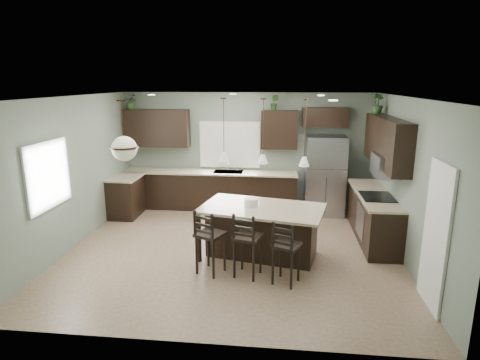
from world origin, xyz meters
name	(u,v)px	position (x,y,z in m)	size (l,w,h in m)	color
ground	(232,250)	(0.00, 0.00, 0.00)	(6.00, 6.00, 0.00)	#9E8466
pantry_door	(436,237)	(2.98, -1.55, 1.02)	(0.04, 0.82, 2.04)	white
window_back	(230,145)	(-0.40, 2.73, 1.55)	(1.35, 0.02, 1.00)	white
window_left	(47,175)	(-2.98, -0.80, 1.55)	(0.02, 1.10, 1.00)	white
left_return_cabs	(126,197)	(-2.70, 1.70, 0.45)	(0.60, 0.90, 0.90)	black
left_return_countertop	(125,177)	(-2.68, 1.70, 0.92)	(0.66, 0.96, 0.04)	#C0B291
back_lower_cabs	(210,191)	(-0.85, 2.45, 0.45)	(4.20, 0.60, 0.90)	black
back_countertop	(210,172)	(-0.85, 2.43, 0.92)	(4.20, 0.66, 0.04)	#C0B291
sink_inset	(228,172)	(-0.40, 2.43, 0.94)	(0.70, 0.45, 0.01)	gray
faucet	(228,166)	(-0.40, 2.40, 1.08)	(0.02, 0.02, 0.28)	silver
back_upper_left	(157,128)	(-2.15, 2.58, 1.95)	(1.55, 0.34, 0.90)	black
back_upper_right	(279,130)	(0.80, 2.58, 1.95)	(0.85, 0.34, 0.90)	black
fridge_header	(326,117)	(1.85, 2.58, 2.25)	(1.05, 0.34, 0.45)	black
right_lower_cabs	(373,217)	(2.70, 0.87, 0.45)	(0.60, 2.35, 0.90)	black
right_countertop	(374,194)	(2.68, 0.87, 0.92)	(0.66, 2.35, 0.04)	#C0B291
cooktop	(377,197)	(2.68, 0.60, 0.94)	(0.58, 0.75, 0.02)	black
wall_oven_front	(360,221)	(2.40, 0.60, 0.45)	(0.01, 0.72, 0.60)	gray
right_upper_cabs	(387,142)	(2.83, 0.87, 1.95)	(0.34, 2.35, 0.90)	black
microwave	(385,165)	(2.78, 0.60, 1.55)	(0.40, 0.75, 0.40)	gray
refrigerator	(325,175)	(1.88, 2.35, 0.93)	(0.90, 0.74, 1.85)	#9897A0
kitchen_island	(262,232)	(0.55, -0.21, 0.46)	(2.11, 1.20, 0.92)	black
serving_dish	(251,202)	(0.36, -0.17, 0.99)	(0.24, 0.24, 0.14)	white
bar_stool_left	(210,241)	(-0.24, -0.93, 0.55)	(0.41, 0.41, 1.10)	black
bar_stool_center	(248,244)	(0.37, -0.97, 0.55)	(0.40, 0.40, 1.09)	black
bar_stool_right	(286,252)	(0.98, -1.15, 0.52)	(0.38, 0.38, 1.03)	black
pendant_left	(224,130)	(-0.13, -0.07, 2.25)	(0.17, 0.17, 1.10)	white
pendant_center	(263,131)	(0.55, -0.21, 2.25)	(0.17, 0.17, 1.10)	silver
pendant_right	(305,133)	(1.24, -0.36, 2.25)	(0.17, 0.17, 1.10)	white
chandelier	(123,131)	(-1.55, -1.00, 2.33)	(0.43, 0.43, 0.94)	#F2EDC6
plant_back_left	(132,102)	(-2.75, 2.55, 2.58)	(0.32, 0.28, 0.36)	#2C4D21
plant_back_right	(275,102)	(0.67, 2.55, 2.58)	(0.20, 0.16, 0.36)	#264D22
plant_right_wall	(378,104)	(2.80, 1.72, 2.61)	(0.23, 0.23, 0.41)	#264E22
room_shell	(232,161)	(0.00, 0.00, 1.70)	(6.00, 6.00, 6.00)	slate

